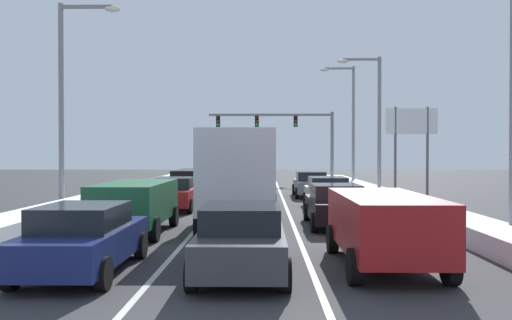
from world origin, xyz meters
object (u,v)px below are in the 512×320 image
object	(u,v)px
sedan_black_right_lane_second	(335,205)
box_truck_center_lane_second	(240,174)
sedan_maroon_center_lane_fourth	(250,182)
suv_green_left_lane_second	(136,202)
sedan_silver_right_lane_third	(327,193)
street_lamp_right_mid	(373,113)
sedan_red_left_lane_third	(175,193)
traffic_light_gantry	(288,129)
suv_tan_center_lane_third	(254,185)
sedan_navy_left_lane_nearest	(84,238)
sedan_gray_right_lane_fourth	(310,184)
sedan_charcoal_center_lane_nearest	(242,239)
suv_red_right_lane_nearest	(383,223)
street_lamp_left_mid	(69,90)
suv_black_left_lane_fourth	(194,181)
roadside_sign_right	(411,131)
street_lamp_right_near	(501,69)
street_lamp_right_far	(349,116)

from	to	relation	value
sedan_black_right_lane_second	box_truck_center_lane_second	size ratio (longest dim) A/B	0.63
sedan_maroon_center_lane_fourth	suv_green_left_lane_second	size ratio (longest dim) A/B	0.92
sedan_silver_right_lane_third	street_lamp_right_mid	bearing A→B (deg)	63.21
sedan_red_left_lane_third	traffic_light_gantry	size ratio (longest dim) A/B	0.41
sedan_black_right_lane_second	suv_tan_center_lane_third	distance (m)	8.06
suv_tan_center_lane_third	sedan_navy_left_lane_nearest	size ratio (longest dim) A/B	1.09
sedan_gray_right_lane_fourth	suv_green_left_lane_second	xyz separation A→B (m)	(-6.98, -14.43, 0.25)
sedan_charcoal_center_lane_nearest	traffic_light_gantry	xyz separation A→B (m)	(2.63, 35.08, 3.97)
sedan_silver_right_lane_third	suv_red_right_lane_nearest	bearing A→B (deg)	-90.89
sedan_gray_right_lane_fourth	street_lamp_left_mid	xyz separation A→B (m)	(-11.04, -9.34, 4.54)
sedan_silver_right_lane_third	traffic_light_gantry	xyz separation A→B (m)	(-0.81, 21.80, 3.97)
sedan_silver_right_lane_third	sedan_maroon_center_lane_fourth	size ratio (longest dim) A/B	1.00
box_truck_center_lane_second	suv_black_left_lane_fourth	distance (m)	12.23
suv_red_right_lane_nearest	suv_black_left_lane_fourth	xyz separation A→B (m)	(-6.74, 17.97, 0.00)
suv_red_right_lane_nearest	sedan_maroon_center_lane_fourth	xyz separation A→B (m)	(-3.63, 20.99, -0.25)
street_lamp_right_mid	roadside_sign_right	world-z (taller)	street_lamp_right_mid
suv_black_left_lane_fourth	sedan_navy_left_lane_nearest	bearing A→B (deg)	-89.95
sedan_navy_left_lane_nearest	sedan_red_left_lane_third	distance (m)	12.82
sedan_maroon_center_lane_fourth	suv_green_left_lane_second	distance (m)	16.30
sedan_gray_right_lane_fourth	sedan_maroon_center_lane_fourth	bearing A→B (deg)	157.34
sedan_gray_right_lane_fourth	roadside_sign_right	size ratio (longest dim) A/B	0.82
suv_green_left_lane_second	traffic_light_gantry	size ratio (longest dim) A/B	0.45
box_truck_center_lane_second	suv_green_left_lane_second	xyz separation A→B (m)	(-3.36, -1.16, -0.88)
suv_tan_center_lane_third	street_lamp_right_mid	distance (m)	9.77
suv_tan_center_lane_third	traffic_light_gantry	xyz separation A→B (m)	(2.64, 20.10, 3.72)
sedan_silver_right_lane_third	street_lamp_right_mid	world-z (taller)	street_lamp_right_mid
sedan_navy_left_lane_nearest	street_lamp_right_near	size ratio (longest dim) A/B	0.53
suv_tan_center_lane_third	suv_green_left_lane_second	xyz separation A→B (m)	(-3.70, -9.20, 0.00)
suv_tan_center_lane_third	street_lamp_right_near	world-z (taller)	street_lamp_right_near
sedan_gray_right_lane_fourth	traffic_light_gantry	bearing A→B (deg)	92.45
suv_black_left_lane_fourth	sedan_gray_right_lane_fourth	bearing A→B (deg)	12.39
roadside_sign_right	sedan_silver_right_lane_third	bearing A→B (deg)	-126.37
suv_red_right_lane_nearest	street_lamp_right_near	world-z (taller)	street_lamp_right_near
sedan_gray_right_lane_fourth	sedan_navy_left_lane_nearest	size ratio (longest dim) A/B	1.00
sedan_silver_right_lane_third	sedan_maroon_center_lane_fourth	xyz separation A→B (m)	(-3.83, 8.46, 0.00)
sedan_navy_left_lane_nearest	sedan_maroon_center_lane_fourth	bearing A→B (deg)	81.89
sedan_gray_right_lane_fourth	suv_green_left_lane_second	distance (m)	16.03
suv_tan_center_lane_third	street_lamp_right_near	size ratio (longest dim) A/B	0.58
sedan_gray_right_lane_fourth	street_lamp_right_mid	bearing A→B (deg)	3.18
suv_red_right_lane_nearest	sedan_silver_right_lane_third	xyz separation A→B (m)	(0.19, 12.52, -0.25)
box_truck_center_lane_second	street_lamp_right_far	bearing A→B (deg)	71.60
sedan_navy_left_lane_nearest	suv_black_left_lane_fourth	size ratio (longest dim) A/B	0.92
sedan_maroon_center_lane_fourth	suv_black_left_lane_fourth	xyz separation A→B (m)	(-3.11, -3.01, 0.25)
sedan_gray_right_lane_fourth	street_lamp_right_far	world-z (taller)	street_lamp_right_far
sedan_gray_right_lane_fourth	sedan_navy_left_lane_nearest	xyz separation A→B (m)	(-6.74, -20.16, 0.00)
sedan_black_right_lane_second	roadside_sign_right	xyz separation A→B (m)	(6.65, 14.23, 3.25)
suv_green_left_lane_second	box_truck_center_lane_second	bearing A→B (deg)	19.05
sedan_black_right_lane_second	sedan_maroon_center_lane_fourth	bearing A→B (deg)	103.56
suv_black_left_lane_fourth	suv_tan_center_lane_third	bearing A→B (deg)	-47.14
suv_tan_center_lane_third	sedan_charcoal_center_lane_nearest	bearing A→B (deg)	-89.93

